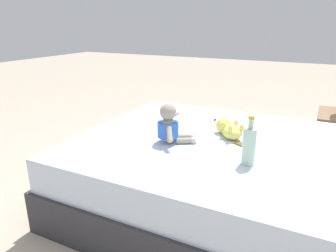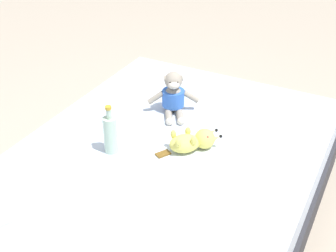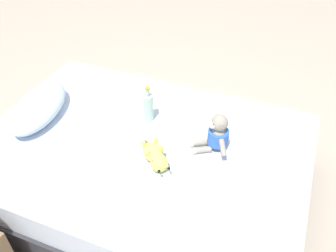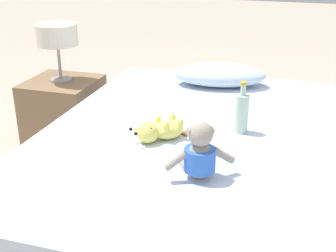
{
  "view_description": "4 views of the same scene",
  "coord_description": "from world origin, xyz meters",
  "views": [
    {
      "loc": [
        1.65,
        0.33,
        1.11
      ],
      "look_at": [
        0.15,
        -0.42,
        0.54
      ],
      "focal_mm": 33.02,
      "sensor_mm": 36.0,
      "label": 1
    },
    {
      "loc": [
        -0.83,
        1.52,
        1.71
      ],
      "look_at": [
        0.04,
        -0.16,
        0.52
      ],
      "focal_mm": 48.48,
      "sensor_mm": 36.0,
      "label": 2
    },
    {
      "loc": [
        -1.39,
        -0.73,
        1.9
      ],
      "look_at": [
        0.09,
        -0.13,
        0.55
      ],
      "focal_mm": 38.05,
      "sensor_mm": 36.0,
      "label": 3
    },
    {
      "loc": [
        0.47,
        -1.92,
        1.31
      ],
      "look_at": [
        -0.08,
        -0.11,
        0.5
      ],
      "focal_mm": 48.24,
      "sensor_mm": 36.0,
      "label": 4
    }
  ],
  "objects": [
    {
      "name": "ground_plane",
      "position": [
        0.0,
        0.0,
        0.0
      ],
      "size": [
        16.0,
        16.0,
        0.0
      ],
      "primitive_type": "plane",
      "color": "#B7A893"
    },
    {
      "name": "bed",
      "position": [
        0.0,
        0.0,
        0.22
      ],
      "size": [
        1.41,
        2.01,
        0.44
      ],
      "color": "#2D2D33",
      "rests_on": "ground_plane"
    },
    {
      "name": "pillow",
      "position": [
        -0.0,
        0.74,
        0.51
      ],
      "size": [
        0.61,
        0.39,
        0.14
      ],
      "color": "silver",
      "rests_on": "bed"
    },
    {
      "name": "plush_monkey",
      "position": [
        0.14,
        -0.41,
        0.54
      ],
      "size": [
        0.26,
        0.25,
        0.24
      ],
      "color": "#9E9384",
      "rests_on": "bed"
    },
    {
      "name": "plush_yellow_creature",
      "position": [
        -0.11,
        -0.14,
        0.49
      ],
      "size": [
        0.27,
        0.27,
        0.1
      ],
      "color": "#EAE066",
      "rests_on": "bed"
    },
    {
      "name": "glass_bottle",
      "position": [
        0.23,
        0.06,
        0.54
      ],
      "size": [
        0.07,
        0.07,
        0.25
      ],
      "color": "#B2D1B7",
      "rests_on": "bed"
    }
  ]
}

